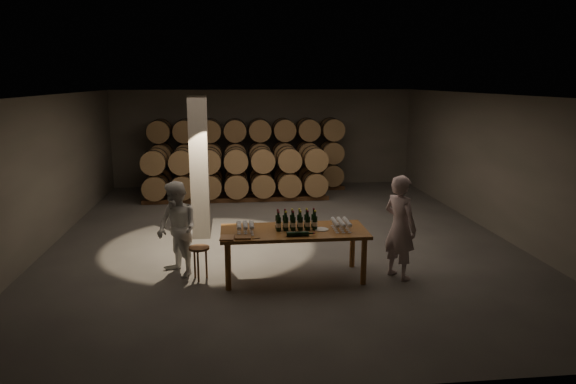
{
  "coord_description": "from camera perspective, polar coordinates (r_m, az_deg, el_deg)",
  "views": [
    {
      "loc": [
        -1.06,
        -11.22,
        3.52
      ],
      "look_at": [
        0.14,
        -0.25,
        1.1
      ],
      "focal_mm": 32.0,
      "sensor_mm": 36.0,
      "label": 1
    }
  ],
  "objects": [
    {
      "name": "plate",
      "position": [
        9.2,
        3.73,
        -4.16
      ],
      "size": [
        0.25,
        0.25,
        0.01
      ],
      "primitive_type": "cylinder",
      "color": "silver",
      "rests_on": "tasting_table"
    },
    {
      "name": "barrel_stack_front",
      "position": [
        15.26,
        -5.78,
        2.15
      ],
      "size": [
        5.48,
        0.95,
        1.57
      ],
      "color": "#54351D",
      "rests_on": "ground"
    },
    {
      "name": "barrel_stack_back",
      "position": [
        16.59,
        -4.51,
        4.29
      ],
      "size": [
        6.26,
        0.95,
        2.31
      ],
      "color": "#54351D",
      "rests_on": "ground"
    },
    {
      "name": "tasting_table",
      "position": [
        9.2,
        0.66,
        -4.86
      ],
      "size": [
        2.6,
        1.1,
        0.9
      ],
      "color": "brown",
      "rests_on": "ground"
    },
    {
      "name": "person_woman",
      "position": [
        9.52,
        -12.21,
        -4.07
      ],
      "size": [
        1.04,
        1.08,
        1.75
      ],
      "primitive_type": "imported",
      "rotation": [
        0.0,
        0.0,
        -0.91
      ],
      "color": "silver",
      "rests_on": "ground"
    },
    {
      "name": "room",
      "position": [
        11.6,
        -9.83,
        2.67
      ],
      "size": [
        12.0,
        12.0,
        12.0
      ],
      "color": "#4F4C4A",
      "rests_on": "ground"
    },
    {
      "name": "glass_cluster_left",
      "position": [
        9.01,
        -4.77,
        -3.73
      ],
      "size": [
        0.31,
        0.42,
        0.18
      ],
      "color": "silver",
      "rests_on": "tasting_table"
    },
    {
      "name": "lying_bottles",
      "position": [
        8.8,
        1.15,
        -4.67
      ],
      "size": [
        0.49,
        0.09,
        0.09
      ],
      "color": "black",
      "rests_on": "tasting_table"
    },
    {
      "name": "stool",
      "position": [
        9.34,
        -9.83,
        -6.67
      ],
      "size": [
        0.37,
        0.37,
        0.61
      ],
      "rotation": [
        0.0,
        0.0,
        -0.18
      ],
      "color": "#54351D",
      "rests_on": "ground"
    },
    {
      "name": "notebook_corner",
      "position": [
        8.75,
        -6.77,
        -5.07
      ],
      "size": [
        0.26,
        0.32,
        0.03
      ],
      "primitive_type": "cube",
      "rotation": [
        0.0,
        0.0,
        -0.09
      ],
      "color": "brown",
      "rests_on": "tasting_table"
    },
    {
      "name": "person_man",
      "position": [
        9.39,
        12.34,
        -3.83
      ],
      "size": [
        0.74,
        0.82,
        1.89
      ],
      "primitive_type": "imported",
      "rotation": [
        0.0,
        0.0,
        2.09
      ],
      "color": "beige",
      "rests_on": "ground"
    },
    {
      "name": "notebook_near",
      "position": [
        8.74,
        -5.02,
        -5.03
      ],
      "size": [
        0.29,
        0.24,
        0.03
      ],
      "primitive_type": "cube",
      "rotation": [
        0.0,
        0.0,
        -0.08
      ],
      "color": "brown",
      "rests_on": "tasting_table"
    },
    {
      "name": "bottle_cluster",
      "position": [
        9.18,
        0.93,
        -3.38
      ],
      "size": [
        0.74,
        0.24,
        0.36
      ],
      "color": "black",
      "rests_on": "tasting_table"
    },
    {
      "name": "glass_cluster_right",
      "position": [
        9.24,
        5.92,
        -3.38
      ],
      "size": [
        0.3,
        0.52,
        0.17
      ],
      "color": "silver",
      "rests_on": "tasting_table"
    },
    {
      "name": "pen",
      "position": [
        8.69,
        -3.53,
        -5.18
      ],
      "size": [
        0.13,
        0.05,
        0.01
      ],
      "primitive_type": "cylinder",
      "rotation": [
        0.0,
        1.57,
        0.28
      ],
      "color": "black",
      "rests_on": "tasting_table"
    }
  ]
}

